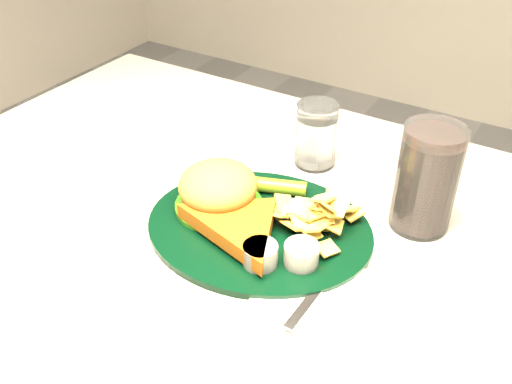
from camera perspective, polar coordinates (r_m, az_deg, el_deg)
dinner_plate at (r=0.78m, az=0.31°, el=-1.85°), size 0.36×0.32×0.07m
water_glass at (r=0.93m, az=6.04°, el=5.70°), size 0.09×0.09×0.11m
cola_glass at (r=0.81m, az=16.69°, el=1.26°), size 0.11×0.11×0.15m
fork_napkin at (r=0.72m, az=6.37°, el=-9.47°), size 0.14×0.18×0.01m
ramekin at (r=0.96m, az=-9.97°, el=3.69°), size 0.04×0.04×0.02m
wrapped_straw at (r=0.91m, az=-2.85°, el=1.33°), size 0.19×0.15×0.01m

